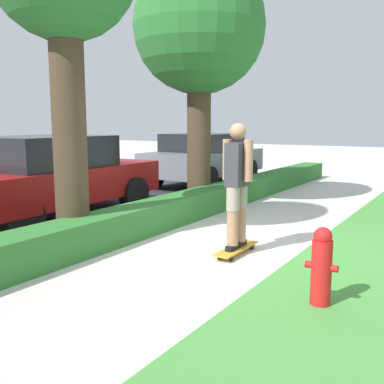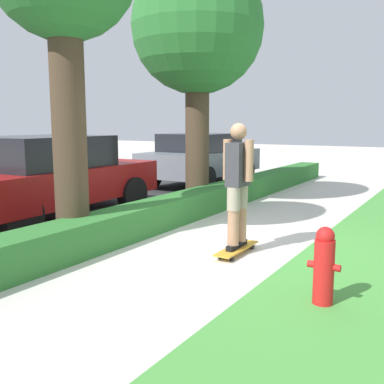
{
  "view_description": "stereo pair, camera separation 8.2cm",
  "coord_description": "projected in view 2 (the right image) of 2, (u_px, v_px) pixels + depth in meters",
  "views": [
    {
      "loc": [
        -5.78,
        -2.95,
        1.81
      ],
      "look_at": [
        -0.13,
        0.6,
        0.78
      ],
      "focal_mm": 42.0,
      "sensor_mm": 36.0,
      "label": 1
    },
    {
      "loc": [
        -5.82,
        -2.88,
        1.81
      ],
      "look_at": [
        -0.13,
        0.6,
        0.78
      ],
      "focal_mm": 42.0,
      "sensor_mm": 36.0,
      "label": 2
    }
  ],
  "objects": [
    {
      "name": "skater_person",
      "position": [
        238.0,
        182.0,
        6.11
      ],
      "size": [
        0.5,
        0.44,
        1.72
      ],
      "color": "black",
      "rests_on": "skateboard"
    },
    {
      "name": "parked_car_middle",
      "position": [
        48.0,
        176.0,
        8.5
      ],
      "size": [
        4.46,
        2.15,
        1.57
      ],
      "rotation": [
        0.0,
        0.0,
        0.04
      ],
      "color": "maroon",
      "rests_on": "ground_plane"
    },
    {
      "name": "parked_car_rear",
      "position": [
        201.0,
        158.0,
        13.24
      ],
      "size": [
        4.12,
        1.99,
        1.5
      ],
      "rotation": [
        0.0,
        0.0,
        -0.01
      ],
      "color": "slate",
      "rests_on": "ground_plane"
    },
    {
      "name": "fire_hydrant",
      "position": [
        324.0,
        266.0,
        4.47
      ],
      "size": [
        0.2,
        0.32,
        0.8
      ],
      "color": "red",
      "rests_on": "ground_plane"
    },
    {
      "name": "skateboard",
      "position": [
        237.0,
        249.0,
        6.25
      ],
      "size": [
        0.96,
        0.24,
        0.09
      ],
      "color": "gold",
      "rests_on": "ground_plane"
    },
    {
      "name": "street_asphalt",
      "position": [
        40.0,
        215.0,
        8.84
      ],
      "size": [
        18.28,
        5.0,
        0.01
      ],
      "color": "#2D2D30",
      "rests_on": "ground_plane"
    },
    {
      "name": "ground_plane",
      "position": [
        231.0,
        246.0,
        6.68
      ],
      "size": [
        60.0,
        60.0,
        0.0
      ],
      "primitive_type": "plane",
      "color": "beige"
    },
    {
      "name": "tree_mid",
      "position": [
        197.0,
        31.0,
        9.28
      ],
      "size": [
        2.75,
        2.75,
        5.15
      ],
      "color": "#423323",
      "rests_on": "ground_plane"
    },
    {
      "name": "hedge_row",
      "position": [
        145.0,
        218.0,
        7.46
      ],
      "size": [
        18.28,
        0.6,
        0.49
      ],
      "color": "#2D702D",
      "rests_on": "ground_plane"
    }
  ]
}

